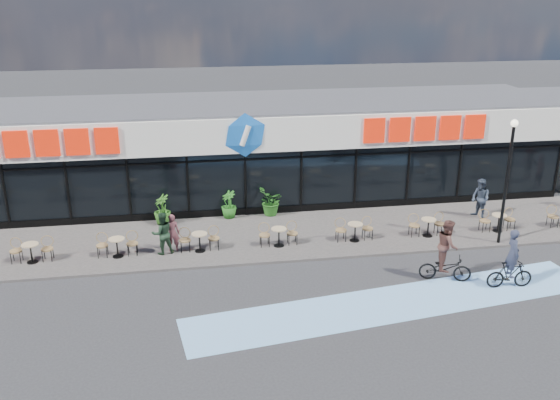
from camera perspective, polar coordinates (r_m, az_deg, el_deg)
name	(u,v)px	position (r m, az deg, el deg)	size (l,w,h in m)	color
ground	(268,291)	(20.31, -1.14, -8.72)	(120.00, 120.00, 0.00)	#28282B
sidewalk	(253,237)	(24.31, -2.65, -3.59)	(44.00, 5.00, 0.10)	#57514D
bike_lane	(396,303)	(19.94, 11.12, -9.69)	(14.00, 2.20, 0.01)	#79B0E5
building	(239,149)	(28.67, -4.00, 4.90)	(30.60, 6.57, 4.75)	black
lamp_post	(508,171)	(24.27, 21.09, 2.60)	(0.28, 0.28, 4.97)	black
bistro_set_1	(31,250)	(23.77, -22.81, -4.46)	(1.54, 0.62, 0.90)	tan
bistro_set_2	(117,245)	(23.20, -15.39, -4.15)	(1.54, 0.62, 0.90)	tan
bistro_set_3	(200,239)	(23.03, -7.75, -3.77)	(1.54, 0.62, 0.90)	tan
bistro_set_4	(279,234)	(23.28, -0.14, -3.31)	(1.54, 0.62, 0.90)	tan
bistro_set_5	(354,229)	(23.92, 7.17, -2.82)	(1.54, 0.62, 0.90)	tan
bistro_set_6	(427,225)	(24.93, 14.00, -2.32)	(1.54, 0.62, 0.90)	tan
bistro_set_7	(498,220)	(26.27, 20.21, -1.83)	(1.54, 0.62, 0.90)	tan
potted_plant_left	(162,209)	(25.78, -11.26, -0.89)	(0.73, 0.73, 1.31)	#275618
potted_plant_mid	(229,204)	(26.07, -4.96, -0.42)	(0.68, 0.68, 1.22)	#22601B
potted_plant_right	(271,202)	(26.21, -0.88, -0.17)	(1.15, 1.00, 1.28)	#225A19
patron_left	(172,233)	(23.03, -10.32, -3.10)	(0.55, 0.36, 1.52)	brown
patron_right	(162,233)	(22.84, -11.27, -3.15)	(0.81, 0.63, 1.67)	#1C3220
pedestrian_a	(480,199)	(27.28, 18.72, 0.11)	(0.86, 0.67, 1.78)	#2D3747
cyclist_a	(511,267)	(21.62, 21.33, -6.00)	(1.63, 0.64, 2.13)	black
cyclist_b	(446,256)	(21.38, 15.71, -5.23)	(1.88, 1.16, 2.26)	black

